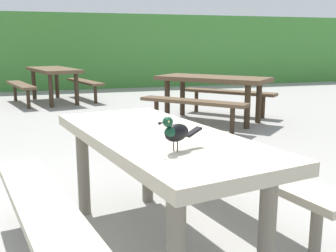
{
  "coord_description": "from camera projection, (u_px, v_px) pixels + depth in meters",
  "views": [
    {
      "loc": [
        -0.24,
        -2.09,
        1.27
      ],
      "look_at": [
        0.36,
        -0.09,
        0.84
      ],
      "focal_mm": 42.85,
      "sensor_mm": 36.0,
      "label": 1
    }
  ],
  "objects": [
    {
      "name": "hedge_wall",
      "position": [
        55.0,
        51.0,
        11.53
      ],
      "size": [
        28.0,
        1.51,
        2.08
      ],
      "primitive_type": "cube",
      "color": "#428438",
      "rests_on": "ground"
    },
    {
      "name": "picnic_table_far_centre",
      "position": [
        54.0,
        77.0,
        8.7
      ],
      "size": [
        2.06,
        2.08,
        0.74
      ],
      "color": "brown",
      "rests_on": "ground"
    },
    {
      "name": "picnic_table_mid_right",
      "position": [
        212.0,
        88.0,
        6.55
      ],
      "size": [
        2.39,
        2.4,
        0.74
      ],
      "color": "brown",
      "rests_on": "ground"
    },
    {
      "name": "bird_grackle",
      "position": [
        175.0,
        132.0,
        1.99
      ],
      "size": [
        0.27,
        0.15,
        0.18
      ],
      "color": "black",
      "rests_on": "picnic_table_foreground"
    },
    {
      "name": "picnic_table_foreground",
      "position": [
        157.0,
        162.0,
        2.47
      ],
      "size": [
        1.99,
        2.02,
        0.74
      ],
      "color": "#B2A893",
      "rests_on": "ground"
    }
  ]
}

